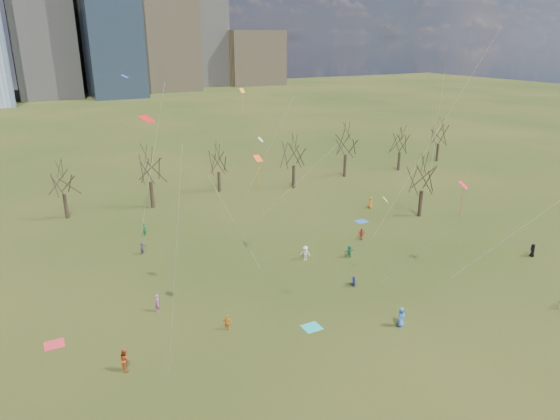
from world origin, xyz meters
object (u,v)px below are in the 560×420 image
person_4 (227,323)px  blanket_teal (312,327)px  blanket_crimson (54,344)px  person_2 (125,359)px  blanket_navy (361,221)px  person_0 (401,317)px

person_4 → blanket_teal: bearing=-176.4°
blanket_crimson → person_2: bearing=-53.4°
blanket_crimson → person_4: size_ratio=1.09×
blanket_crimson → person_4: person_4 is taller
blanket_navy → blanket_crimson: (-40.78, -11.87, 0.00)m
person_2 → person_4: bearing=-85.1°
person_0 → person_4: person_0 is taller
person_2 → person_4: size_ratio=1.29×
blanket_teal → blanket_crimson: same height
person_4 → person_2: bearing=37.8°
blanket_navy → person_0: bearing=-119.4°
person_2 → blanket_navy: bearing=-67.6°
blanket_crimson → person_0: size_ratio=0.86×
blanket_navy → person_2: person_2 is taller
blanket_navy → person_0: (-13.16, -23.36, 0.91)m
blanket_teal → person_4: size_ratio=1.09×
blanket_navy → blanket_crimson: bearing=-163.8°
person_0 → blanket_navy: bearing=37.4°
blanket_crimson → blanket_navy: bearing=16.2°
blanket_navy → person_4: bearing=-148.4°
blanket_teal → person_2: person_2 is taller
blanket_navy → person_2: size_ratio=0.85×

